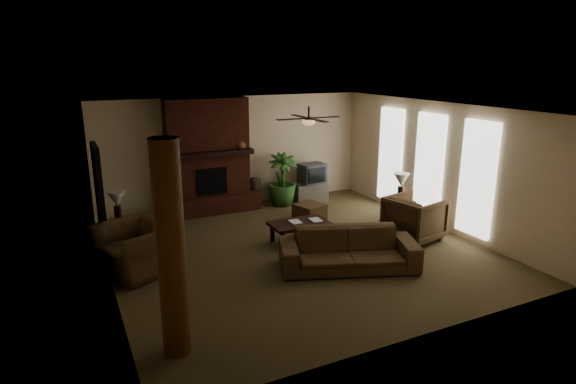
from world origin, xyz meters
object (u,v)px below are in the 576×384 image
tv_stand (311,192)px  lamp_right (401,182)px  sofa (349,243)px  side_table_right (400,211)px  ottoman (310,212)px  floor_plant (282,191)px  log_column (171,251)px  armchair_right (415,216)px  lamp_left (117,201)px  side_table_left (121,235)px  armchair_left (136,241)px  coffee_table (299,225)px  floor_vase (254,190)px

tv_stand → lamp_right: 2.81m
tv_stand → sofa: bearing=-100.6°
side_table_right → lamp_right: bearing=-136.8°
sofa → ottoman: (0.64, 2.66, -0.28)m
floor_plant → log_column: bearing=-127.0°
lamp_right → armchair_right: bearing=-111.2°
floor_plant → lamp_left: bearing=-162.4°
tv_stand → lamp_left: bearing=-156.5°
floor_plant → side_table_left: (-4.19, -1.30, -0.10)m
lamp_left → armchair_left: bearing=-82.9°
ottoman → floor_plant: floor_plant is taller
sofa → lamp_right: (2.39, 1.56, 0.52)m
coffee_table → tv_stand: 3.02m
log_column → coffee_table: (3.19, 2.77, -1.03)m
lamp_right → armchair_left: bearing=179.9°
armchair_left → floor_plant: (4.06, 2.54, -0.19)m
floor_vase → lamp_right: (2.49, -2.77, 0.57)m
sofa → tv_stand: (1.43, 4.08, -0.23)m
sofa → tv_stand: bearing=91.2°
log_column → floor_vase: log_column is taller
sofa → tv_stand: size_ratio=2.89×
coffee_table → side_table_left: 3.61m
armchair_right → tv_stand: (-0.59, 3.47, -0.27)m
floor_vase → lamp_right: bearing=-48.1°
tv_stand → lamp_right: lamp_right is taller
log_column → ottoman: 5.73m
floor_plant → side_table_right: bearing=-53.5°
side_table_left → lamp_left: lamp_left is taller
log_column → ottoman: size_ratio=4.67×
floor_vase → side_table_left: floor_vase is taller
armchair_right → floor_vase: (-2.12, 3.72, -0.09)m
sofa → coffee_table: size_ratio=2.05×
log_column → lamp_right: (5.79, 2.78, -0.40)m
log_column → lamp_left: (-0.20, 3.99, -0.40)m
sofa → side_table_right: sofa is taller
log_column → armchair_left: log_column is taller
ottoman → coffee_table: bearing=-127.2°
log_column → floor_plant: size_ratio=2.07×
log_column → tv_stand: size_ratio=3.29×
tv_stand → side_table_left: size_ratio=1.55×
log_column → side_table_right: size_ratio=5.09×
armchair_right → ottoman: 2.50m
armchair_right → coffee_table: bearing=54.2°
ottoman → floor_plant: size_ratio=0.44×
armchair_left → tv_stand: bearing=92.4°
floor_plant → lamp_right: bearing=-55.0°
floor_vase → armchair_right: bearing=-60.3°
armchair_right → side_table_right: (0.43, 1.00, -0.25)m
tv_stand → lamp_left: size_ratio=1.31×
sofa → armchair_right: (2.03, 0.61, 0.04)m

